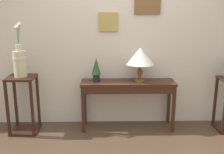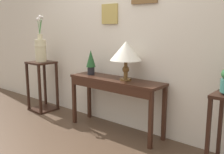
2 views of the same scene
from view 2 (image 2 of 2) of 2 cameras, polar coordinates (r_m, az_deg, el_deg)
The scene contains 6 objects.
back_wall_with_art at distance 3.65m, azimuth 1.94°, elevation 11.10°, with size 9.00×0.13×2.80m.
console_table at distance 3.42m, azimuth 0.49°, elevation -2.08°, with size 1.36×0.37×0.72m.
table_lamp at distance 3.26m, azimuth 3.05°, elevation 5.49°, with size 0.40×0.40×0.49m.
potted_plant_on_console at distance 3.70m, azimuth -4.62°, elevation 3.47°, with size 0.13×0.13×0.35m.
pedestal_stand_left at distance 4.52m, azimuth -14.89°, elevation -1.94°, with size 0.38×0.38×0.82m.
flower_vase_tall_left at distance 4.42m, azimuth -15.29°, elevation 6.21°, with size 0.19×0.19×0.74m.
Camera 2 is at (2.26, -1.55, 1.39)m, focal length 42.01 mm.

